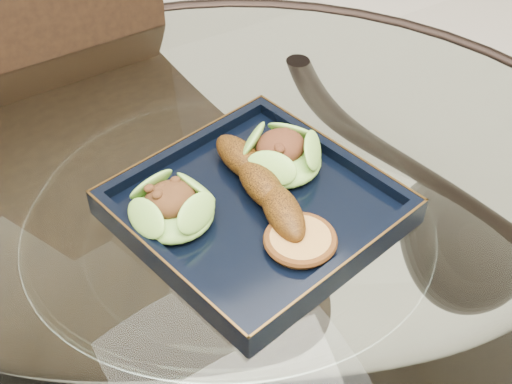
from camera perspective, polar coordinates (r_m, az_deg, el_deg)
dining_table at (r=0.91m, az=-1.81°, el=-11.81°), size 1.13×1.13×0.77m
dining_chair at (r=1.16m, az=-12.94°, el=-1.08°), size 0.43×0.43×0.98m
navy_plate at (r=0.81m, az=0.00°, el=-1.55°), size 0.32×0.32×0.02m
lettuce_wrap_left at (r=0.78m, az=-6.71°, el=-1.39°), size 0.10×0.10×0.03m
lettuce_wrap_right at (r=0.84m, az=2.06°, el=2.85°), size 0.12×0.12×0.03m
roasted_plantain at (r=0.80m, az=0.43°, el=0.66°), size 0.05×0.19×0.03m
crumb_patty at (r=0.76m, az=3.56°, el=-3.92°), size 0.09×0.09×0.01m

